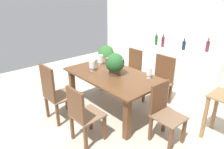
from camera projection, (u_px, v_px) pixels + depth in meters
The scene contains 20 objects.
ground_plane at pixel (114, 108), 4.00m from camera, with size 7.04×7.04×0.00m, color #BCB29E.
back_wall at pixel (190, 28), 5.11m from camera, with size 6.40×0.10×2.60m, color silver.
dining_table at pixel (113, 80), 3.74m from camera, with size 1.80×1.04×0.74m.
chair_far_left at pixel (132, 68), 4.65m from camera, with size 0.43×0.44×0.95m.
chair_far_right at pixel (161, 77), 4.08m from camera, with size 0.48×0.43×0.97m.
chair_near_right at pixel (82, 113), 2.92m from camera, with size 0.43×0.44×0.92m.
chair_near_left at pixel (55, 91), 3.44m from camera, with size 0.47×0.49×1.04m.
chair_foot_end at pixel (164, 110), 2.99m from camera, with size 0.45×0.42×0.92m.
flower_centerpiece at pixel (115, 64), 3.59m from camera, with size 0.35×0.35×0.40m.
crystal_vase_left at pixel (100, 59), 4.15m from camera, with size 0.12×0.12×0.21m.
crystal_vase_center_near at pixel (149, 72), 3.48m from camera, with size 0.09×0.09×0.19m.
crystal_vase_right at pixel (92, 64), 3.80m from camera, with size 0.11×0.11×0.21m.
wine_glass at pixel (93, 59), 4.21m from camera, with size 0.07×0.07×0.14m.
kitchen_counter at pixel (183, 69), 4.76m from camera, with size 1.83×0.69×0.92m, color white.
wine_bottle_clear at pixel (156, 40), 4.98m from camera, with size 0.07×0.07×0.29m.
wine_bottle_dark at pixel (208, 46), 4.40m from camera, with size 0.08×0.08×0.31m.
wine_bottle_green at pixel (163, 42), 4.81m from camera, with size 0.07×0.07×0.30m.
wine_bottle_tall at pixel (164, 40), 5.12m from camera, with size 0.08×0.08×0.25m.
wine_bottle_amber at pixel (184, 45), 4.55m from camera, with size 0.08×0.08×0.27m.
potted_plant_floor at pixel (106, 55), 6.35m from camera, with size 0.51×0.51×0.63m.
Camera 1 is at (2.56, -2.32, 2.12)m, focal length 32.32 mm.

